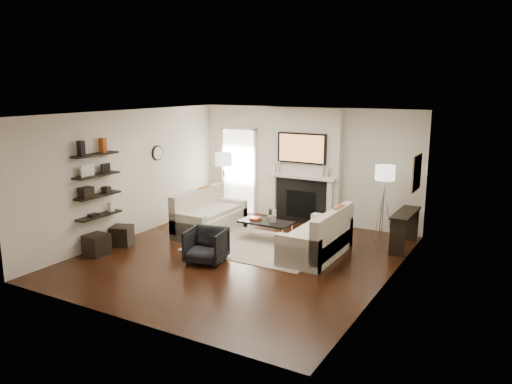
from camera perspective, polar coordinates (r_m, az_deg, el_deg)
The scene contains 71 objects.
room_envelope at distance 9.20m, azimuth -1.85°, elevation 0.53°, with size 6.00×6.00×6.00m.
chimney_breast at distance 11.71m, azimuth 5.53°, elevation 3.00°, with size 1.80×0.25×2.70m, color silver.
fireplace_surround at distance 11.75m, azimuth 5.18°, elevation -1.09°, with size 1.30×0.02×1.04m, color black.
firebox at distance 11.76m, azimuth 5.16°, elevation -1.43°, with size 0.75×0.02×0.65m, color black.
mantel_pilaster_l at distance 12.02m, azimuth 2.00°, elevation -0.59°, with size 0.12×0.08×1.10m, color white.
mantel_pilaster_r at distance 11.44m, azimuth 8.40°, elevation -1.38°, with size 0.12×0.08×1.10m, color white.
mantel_shelf at distance 11.58m, azimuth 5.13°, elevation 1.75°, with size 1.70×0.18×0.07m, color white.
tv_body at distance 11.50m, azimuth 5.25°, elevation 5.01°, with size 1.20×0.06×0.70m, color black.
tv_screen at distance 11.47m, azimuth 5.18°, elevation 4.99°, with size 1.10×0.01×0.62m, color #BF723F.
candlestick_l_tall at distance 11.79m, azimuth 2.74°, elevation 2.89°, with size 0.04×0.04×0.30m, color silver.
candlestick_l_short at distance 11.86m, azimuth 2.18°, elevation 2.80°, with size 0.04×0.04×0.24m, color silver.
candlestick_r_tall at distance 11.34m, azimuth 7.70°, elevation 2.42°, with size 0.04×0.04×0.30m, color silver.
candlestick_r_short at distance 11.30m, azimuth 8.30°, elevation 2.21°, with size 0.04×0.04×0.24m, color silver.
hallway_panel at distance 12.70m, azimuth -1.93°, elevation 2.40°, with size 0.90×0.02×2.10m, color white.
door_trim_l at distance 12.94m, azimuth -3.79°, elevation 2.56°, with size 0.06×0.06×2.16m, color white.
door_trim_r at distance 12.44m, azimuth -0.10°, elevation 2.20°, with size 0.06×0.06×2.16m, color white.
door_trim_top at distance 12.55m, azimuth -2.02°, elevation 7.25°, with size 1.02×0.06×0.06m, color white.
rug at distance 10.14m, azimuth 0.39°, elevation -6.21°, with size 2.60×2.00×0.01m, color #B9AA98.
loveseat_left_base at distance 11.09m, azimuth -5.25°, elevation -3.55°, with size 0.85×1.80×0.42m, color beige.
loveseat_left_back at distance 11.19m, azimuth -6.69°, elevation -1.76°, with size 0.18×1.80×0.80m, color beige.
loveseat_left_arm_n at distance 10.43m, azimuth -7.81°, elevation -4.11°, with size 0.85×0.18×0.60m, color beige.
loveseat_left_arm_s at distance 11.71m, azimuth -2.99°, elevation -2.20°, with size 0.85×0.18×0.60m, color beige.
loveseat_left_cushion at distance 10.99m, azimuth -5.06°, elevation -2.28°, with size 0.63×1.44×0.10m, color beige.
pillow_left_orange at distance 11.38m, azimuth -5.82°, elevation -0.45°, with size 0.10×0.42×0.42m, color #9B4313.
pillow_left_charcoal at distance 10.92m, azimuth -7.64°, elevation -1.09°, with size 0.10×0.40×0.40m, color black.
loveseat_right_base at distance 9.62m, azimuth 6.83°, elevation -6.05°, with size 0.85×1.80×0.42m, color beige.
loveseat_right_back at distance 9.41m, azimuth 8.77°, elevation -4.52°, with size 0.18×1.80×0.80m, color beige.
loveseat_right_arm_n at distance 8.89m, azimuth 4.79°, elevation -6.95°, with size 0.85×0.18×0.60m, color beige.
loveseat_right_arm_s at distance 10.32m, azimuth 8.61°, elevation -4.33°, with size 0.85×0.18×0.60m, color beige.
loveseat_right_cushion at distance 9.56m, azimuth 6.60°, elevation -4.53°, with size 0.63×1.44×0.10m, color beige.
pillow_right_orange at distance 9.63m, azimuth 9.45°, elevation -2.90°, with size 0.10×0.42×0.42m, color #9B4313.
pillow_right_charcoal at distance 9.09m, azimuth 8.12°, elevation -3.83°, with size 0.10×0.40×0.40m, color black.
coffee_table at distance 10.41m, azimuth 1.15°, elevation -3.46°, with size 1.10×0.55×0.04m, color black.
coffee_leg_nw at distance 10.53m, azimuth -1.83°, elevation -4.47°, with size 0.02×0.02×0.38m, color silver.
coffee_leg_ne at distance 10.06m, azimuth 3.05°, elevation -5.28°, with size 0.02×0.02×0.38m, color silver.
coffee_leg_sw at distance 10.89m, azimuth -0.62°, elevation -3.90°, with size 0.02×0.02×0.38m, color silver.
coffee_leg_se at distance 10.44m, azimuth 4.14°, elevation -4.64°, with size 0.02×0.02×0.38m, color silver.
hurricane_glass at distance 10.30m, azimuth 1.89°, elevation -2.71°, with size 0.17×0.17×0.30m, color white.
hurricane_candle at distance 10.32m, azimuth 1.88°, elevation -3.06°, with size 0.11×0.11×0.16m, color white.
copper_bowl at distance 10.52m, azimuth -0.05°, elevation -3.04°, with size 0.27×0.27×0.04m, color #AB391C.
armchair at distance 9.23m, azimuth -5.72°, elevation -5.93°, with size 0.67×0.63×0.69m, color black.
lamp_left_post at distance 12.20m, azimuth -3.67°, elevation -0.18°, with size 0.02×0.02×1.20m, color silver.
lamp_left_shade at distance 12.05m, azimuth -3.72°, elevation 3.77°, with size 0.40×0.40×0.30m, color white.
lamp_left_leg_a at distance 12.14m, azimuth -3.24°, elevation -0.23°, with size 0.02×0.02×1.25m, color silver.
lamp_left_leg_b at distance 12.31m, azimuth -3.64°, elevation -0.07°, with size 0.02×0.02×1.25m, color silver.
lamp_left_leg_c at distance 12.15m, azimuth -4.13°, elevation -0.23°, with size 0.02×0.02×1.25m, color silver.
lamp_right_post at distance 10.67m, azimuth 14.30°, elevation -2.35°, with size 0.02×0.02×1.20m, color silver.
lamp_right_shade at distance 10.49m, azimuth 14.54°, elevation 2.15°, with size 0.40×0.40×0.30m, color white.
lamp_right_leg_a at distance 10.64m, azimuth 14.87°, elevation -2.41°, with size 0.02×0.02×1.25m, color silver.
lamp_right_leg_b at distance 10.77m, azimuth 14.15°, elevation -2.20°, with size 0.02×0.02×1.25m, color silver.
lamp_right_leg_c at distance 10.59m, azimuth 13.87°, elevation -2.43°, with size 0.02×0.02×1.25m, color silver.
console_top at distance 10.27m, azimuth 16.73°, elevation -2.30°, with size 0.35×1.20×0.04m, color black.
console_leg_n at distance 9.85m, azimuth 15.86°, elevation -5.12°, with size 0.30×0.04×0.71m, color black.
console_leg_s at distance 10.89m, azimuth 17.28°, elevation -3.57°, with size 0.30×0.04×0.71m, color black.
wall_art at distance 10.06m, azimuth 17.89°, elevation 2.11°, with size 0.03×0.70×0.70m, color #A57952.
shelf_bottom at distance 10.23m, azimuth -17.47°, elevation -2.57°, with size 0.25×1.00×0.04m, color black.
shelf_lower at distance 10.14m, azimuth -17.61°, elevation -0.39°, with size 0.25×1.00×0.04m, color black.
shelf_upper at distance 10.07m, azimuth -17.76°, elevation 1.84°, with size 0.25×1.00×0.04m, color black.
shelf_top at distance 10.01m, azimuth -17.90°, elevation 4.09°, with size 0.25×1.00×0.04m, color black.
decor_magfile_a at distance 9.77m, azimuth -19.37°, elevation 4.74°, with size 0.12×0.10×0.28m, color black.
decor_magfile_b at distance 10.12m, azimuth -17.12°, elevation 5.13°, with size 0.12×0.10×0.28m, color #9B4313.
decor_frame_a at distance 9.90m, azimuth -18.72°, elevation 2.36°, with size 0.04×0.30×0.22m, color white.
decor_frame_b at distance 10.21m, azimuth -16.82°, elevation 2.65°, with size 0.04×0.22×0.18m, color black.
decor_wine_rack at distance 9.94m, azimuth -18.84°, elevation -0.03°, with size 0.18×0.25×0.20m, color black.
decor_box_small at distance 10.27m, azimuth -16.74°, elevation 0.27°, with size 0.15×0.12×0.12m, color black.
decor_books at distance 10.13m, azimuth -18.07°, elevation -2.51°, with size 0.14×0.20×0.05m, color black.
decor_box_tall at distance 10.41m, azimuth -16.26°, elevation -1.63°, with size 0.10×0.10×0.18m, color white.
clock_rim at distance 11.46m, azimuth -11.22°, elevation 4.40°, with size 0.34×0.34×0.04m, color black.
clock_face at distance 11.44m, azimuth -11.12°, elevation 4.39°, with size 0.29×0.29×0.01m, color white.
ottoman_near at distance 10.53m, azimuth -15.10°, elevation -4.84°, with size 0.40×0.40×0.40m, color black.
ottoman_far at distance 10.10m, azimuth -17.76°, elevation -5.74°, with size 0.40×0.40×0.40m, color black.
Camera 1 is at (4.72, -7.68, 3.21)m, focal length 35.00 mm.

